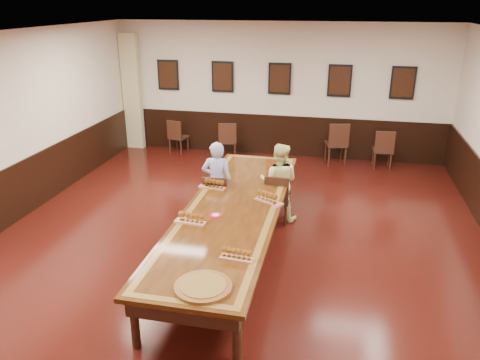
% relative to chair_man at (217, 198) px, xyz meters
% --- Properties ---
extents(floor, '(8.00, 10.00, 0.02)m').
position_rel_chair_man_xyz_m(floor, '(0.51, -0.95, -0.46)').
color(floor, black).
rests_on(floor, ground).
extents(ceiling, '(8.00, 10.00, 0.02)m').
position_rel_chair_man_xyz_m(ceiling, '(0.51, -0.95, 2.76)').
color(ceiling, white).
rests_on(ceiling, floor).
extents(wall_back, '(8.00, 0.02, 3.20)m').
position_rel_chair_man_xyz_m(wall_back, '(0.51, 4.06, 1.15)').
color(wall_back, beige).
rests_on(wall_back, floor).
extents(chair_man, '(0.47, 0.50, 0.90)m').
position_rel_chair_man_xyz_m(chair_man, '(0.00, 0.00, 0.00)').
color(chair_man, black).
rests_on(chair_man, floor).
extents(chair_woman, '(0.42, 0.46, 0.89)m').
position_rel_chair_man_xyz_m(chair_woman, '(1.03, 0.26, -0.00)').
color(chair_woman, black).
rests_on(chair_woman, floor).
extents(spare_chair_a, '(0.49, 0.52, 0.86)m').
position_rel_chair_man_xyz_m(spare_chair_a, '(-1.98, 3.67, -0.02)').
color(spare_chair_a, black).
rests_on(spare_chair_a, floor).
extents(spare_chair_b, '(0.51, 0.54, 0.91)m').
position_rel_chair_man_xyz_m(spare_chair_b, '(-0.66, 3.53, 0.00)').
color(spare_chair_b, black).
rests_on(spare_chair_b, floor).
extents(spare_chair_c, '(0.58, 0.61, 1.01)m').
position_rel_chair_man_xyz_m(spare_chair_c, '(1.95, 3.67, 0.05)').
color(spare_chair_c, black).
rests_on(spare_chair_c, floor).
extents(spare_chair_d, '(0.45, 0.48, 0.92)m').
position_rel_chair_man_xyz_m(spare_chair_d, '(3.01, 3.54, 0.01)').
color(spare_chair_d, black).
rests_on(spare_chair_d, floor).
extents(person_man, '(0.56, 0.40, 1.44)m').
position_rel_chair_man_xyz_m(person_man, '(-0.01, 0.10, 0.27)').
color(person_man, '#536ED0').
rests_on(person_man, floor).
extents(person_woman, '(0.70, 0.55, 1.39)m').
position_rel_chair_man_xyz_m(person_woman, '(1.03, 0.35, 0.25)').
color(person_woman, '#F8F29B').
rests_on(person_woman, floor).
extents(pink_phone, '(0.12, 0.15, 0.01)m').
position_rel_chair_man_xyz_m(pink_phone, '(1.11, -0.78, 0.31)').
color(pink_phone, '#F852A7').
rests_on(pink_phone, conference_table).
extents(curtain, '(0.45, 0.18, 2.90)m').
position_rel_chair_man_xyz_m(curtain, '(-3.24, 3.87, 1.00)').
color(curtain, tan).
rests_on(curtain, floor).
extents(wainscoting, '(8.00, 10.00, 1.00)m').
position_rel_chair_man_xyz_m(wainscoting, '(0.51, -0.95, 0.05)').
color(wainscoting, black).
rests_on(wainscoting, floor).
extents(conference_table, '(1.40, 5.00, 0.76)m').
position_rel_chair_man_xyz_m(conference_table, '(0.51, -0.95, 0.16)').
color(conference_table, '#321908').
rests_on(conference_table, floor).
extents(posters, '(6.14, 0.04, 0.74)m').
position_rel_chair_man_xyz_m(posters, '(0.51, 3.99, 1.45)').
color(posters, black).
rests_on(posters, wall_back).
extents(flight_a, '(0.46, 0.20, 0.17)m').
position_rel_chair_man_xyz_m(flight_a, '(0.02, -0.29, 0.38)').
color(flight_a, '#AD6B48').
rests_on(flight_a, conference_table).
extents(flight_b, '(0.48, 0.34, 0.17)m').
position_rel_chair_man_xyz_m(flight_b, '(1.01, -0.66, 0.38)').
color(flight_b, '#AD6B48').
rests_on(flight_b, conference_table).
extents(flight_c, '(0.45, 0.18, 0.17)m').
position_rel_chair_man_xyz_m(flight_c, '(0.06, -1.59, 0.38)').
color(flight_c, '#AD6B48').
rests_on(flight_c, conference_table).
extents(flight_d, '(0.42, 0.16, 0.15)m').
position_rel_chair_man_xyz_m(flight_d, '(0.90, -2.41, 0.37)').
color(flight_d, '#AD6B48').
rests_on(flight_d, conference_table).
extents(red_plate_grp, '(0.18, 0.18, 0.02)m').
position_rel_chair_man_xyz_m(red_plate_grp, '(0.34, -1.30, 0.31)').
color(red_plate_grp, red).
rests_on(red_plate_grp, conference_table).
extents(carved_platter, '(0.74, 0.74, 0.05)m').
position_rel_chair_man_xyz_m(carved_platter, '(0.68, -3.07, 0.32)').
color(carved_platter, '#5F3313').
rests_on(carved_platter, conference_table).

